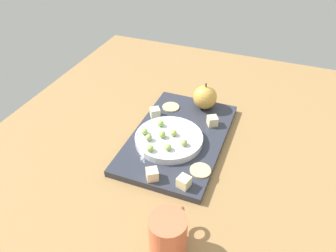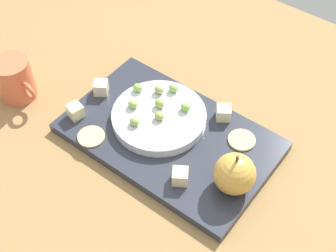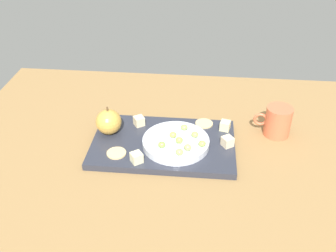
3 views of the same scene
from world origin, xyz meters
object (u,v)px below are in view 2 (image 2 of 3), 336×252
Objects in this scene: serving_dish at (157,116)px; grape_6 at (159,90)px; cheese_cube_2 at (224,113)px; grape_7 at (160,103)px; platter at (169,137)px; grape_5 at (135,122)px; cheese_cube_0 at (75,111)px; cracker_0 at (242,140)px; apple_whole at (234,174)px; cheese_cube_1 at (101,88)px; grape_2 at (159,116)px; cheese_cube_3 at (180,176)px; cracker_1 at (91,137)px; grape_0 at (133,104)px; grape_1 at (139,87)px; grape_3 at (185,107)px; cup at (15,79)px; grape_4 at (173,88)px.

grape_6 is (2.96, -4.34, 1.80)cm from serving_dish.
grape_7 reaches higher than cheese_cube_2.
serving_dish is 5.55cm from grape_6.
grape_5 is (5.45, 3.34, 3.58)cm from platter.
cheese_cube_0 reaches higher than cracker_0.
apple_whole is 2.68× the size of cheese_cube_2.
apple_whole reaches higher than cheese_cube_1.
grape_5 is at bearing 81.60° from grape_7.
grape_2 is at bearing -179.36° from cheese_cube_1.
cheese_cube_3 is at bearing 138.40° from grape_6.
apple_whole reaches higher than grape_2.
cheese_cube_0 is at bearing 36.35° from cheese_cube_2.
grape_5 reaches higher than cheese_cube_3.
cheese_cube_3 is at bearing -173.38° from cracker_1.
cracker_0 reaches higher than platter.
grape_0 is 1.00× the size of grape_6.
platter is at bearing 158.53° from grape_1.
grape_3 is at bearing -174.01° from grape_1.
serving_dish is at bearing -122.57° from cracker_1.
cheese_cube_1 is 24.90cm from cheese_cube_2.
cup reaches higher than cheese_cube_3.
cracker_0 is 22.53cm from grape_1.
cracker_0 is 2.65× the size of grape_5.
grape_0 is (-8.40, -7.12, 1.33)cm from cheese_cube_0.
grape_4 is at bearing -148.69° from cheese_cube_1.
grape_7 is at bearing -98.40° from grape_5.
grape_5 is at bearing 31.54° from platter.
apple_whole is at bearing 164.21° from grape_7.
grape_1 is at bearing 5.99° from grape_3.
cheese_cube_1 reaches higher than cracker_0.
cracker_1 is 9.93cm from grape_0.
cup reaches higher than grape_2.
grape_4 is (-3.60, -8.07, 0.02)cm from grape_0.
cup is (43.35, 15.89, 2.34)cm from cracker_0.
grape_0 is 1.00× the size of grape_3.
cheese_cube_1 is at bearing 21.45° from cheese_cube_2.
grape_3 is at bearing -118.08° from grape_2.
grape_6 reaches higher than platter.
grape_2 and grape_3 have the same top height.
grape_7 is (-2.38, 2.86, 0.03)cm from grape_6.
cheese_cube_3 reaches higher than cracker_1.
grape_2 and grape_5 have the same top height.
platter is at bearing 178.88° from cheese_cube_1.
grape_0 is (-2.43, -9.31, 2.47)cm from cracker_1.
grape_4 is (20.56, -10.62, -0.90)cm from apple_whole.
platter is 20.17× the size of grape_7.
apple_whole is 24.12cm from grape_6.
cheese_cube_3 reaches higher than platter.
platter is at bearing 159.44° from serving_dish.
grape_5 reaches higher than cheese_cube_1.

